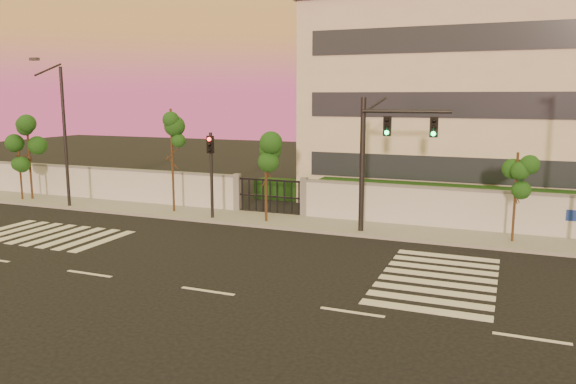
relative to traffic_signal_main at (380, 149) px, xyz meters
name	(u,v)px	position (x,y,z in m)	size (l,w,h in m)	color
ground	(208,291)	(-3.52, -9.75, -4.06)	(120.00, 120.00, 0.00)	black
sidewalk	(312,224)	(-3.52, 0.75, -3.98)	(60.00, 3.00, 0.15)	gray
perimeter_wall	(324,200)	(-3.41, 2.25, -2.99)	(60.00, 0.36, 2.20)	silver
hedge_row	(357,197)	(-2.35, 4.98, -3.24)	(41.00, 4.25, 1.80)	black
institutional_building	(513,101)	(5.48, 12.23, 2.10)	(24.40, 12.40, 12.25)	beige
road_markings	(221,257)	(-5.10, -6.00, -4.05)	(57.00, 7.62, 0.02)	silver
street_tree_a	(20,156)	(-22.46, 0.25, -1.23)	(1.43, 1.14, 3.83)	#382314
street_tree_b	(29,141)	(-22.00, 0.60, -0.28)	(1.62, 1.29, 5.13)	#382314
street_tree_c	(172,137)	(-11.63, 0.63, 0.21)	(1.57, 1.25, 5.81)	#382314
street_tree_d	(266,161)	(-5.81, 0.22, -0.81)	(1.64, 1.31, 4.41)	#382314
street_tree_e	(517,177)	(5.92, 0.58, -1.05)	(1.40, 1.12, 4.08)	#382314
traffic_signal_main	(380,149)	(0.00, 0.00, 0.00)	(4.06, 0.52, 6.42)	black
traffic_signal_secondary	(211,165)	(-8.82, -0.09, -1.12)	(0.36, 0.34, 4.62)	black
streetlight_west	(62,130)	(-18.22, -0.50, 0.53)	(0.51, 2.04, 8.49)	black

